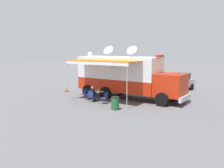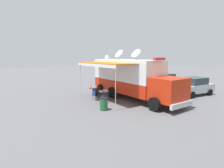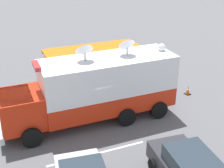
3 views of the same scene
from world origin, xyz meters
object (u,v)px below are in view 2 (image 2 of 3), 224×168
Objects in this scene: car_behind_truck at (194,86)px; car_far_corner at (163,81)px; traffic_cone at (91,86)px; folding_chair_at_table at (95,94)px; seated_responder at (97,93)px; folding_chair_beside_table at (95,92)px; folding_table at (103,92)px; command_truck at (132,77)px; water_bottle at (104,90)px; trash_bin at (104,104)px; folding_chair_spare_by_truck at (104,97)px.

car_behind_truck is 1.01× the size of car_far_corner.
folding_chair_at_table is at bearing 61.76° from traffic_cone.
car_far_corner reaches higher than seated_responder.
car_far_corner reaches higher than folding_chair_beside_table.
folding_chair_beside_table is at bearing -75.27° from folding_table.
folding_table is 5.37m from traffic_cone.
folding_chair_beside_table is at bearing 63.22° from traffic_cone.
folding_chair_beside_table is at bearing -125.02° from folding_chair_at_table.
folding_chair_at_table is (2.90, -1.57, -1.43)m from command_truck.
car_far_corner is at bearing 177.92° from folding_table.
folding_table is 0.23m from water_bottle.
folding_table is at bearing -124.67° from trash_bin.
water_bottle reaches higher than folding_table.
water_bottle is at bearing 114.93° from folding_chair_beside_table.
folding_chair_beside_table is 0.93m from seated_responder.
command_truck reaches higher than seated_responder.
water_bottle is at bearing -179.29° from folding_chair_at_table.
water_bottle is 0.05× the size of car_far_corner.
trash_bin is at bearing 68.29° from folding_chair_at_table.
car_behind_truck is 4.10m from car_far_corner.
folding_chair_beside_table is 9.67m from car_behind_truck.
water_bottle is 0.26× the size of folding_chair_at_table.
command_truck reaches higher than folding_chair_at_table.
seated_responder is (0.61, -0.02, -0.02)m from folding_table.
traffic_cone is (-2.49, -5.00, -0.37)m from seated_responder.
command_truck is 6.77m from traffic_cone.
trash_bin is 9.96m from car_behind_truck.
folding_chair_beside_table is (2.32, -2.39, -1.43)m from command_truck.
seated_responder is 5.60m from traffic_cone.
command_truck is at bearing 143.67° from folding_table.
folding_chair_at_table is at bearing -1.94° from folding_table.
folding_chair_at_table is at bearing 54.98° from folding_chair_beside_table.
water_bottle is at bearing -165.74° from folding_table.
car_far_corner is at bearing 177.62° from water_bottle.
seated_responder reaches higher than traffic_cone.
folding_chair_at_table is (0.95, 0.01, -0.32)m from water_bottle.
seated_responder is at bearing -2.05° from car_far_corner.
trash_bin is at bearing 53.61° from water_bottle.
trash_bin is (1.91, 2.76, -0.22)m from folding_table.
water_bottle is 0.26× the size of folding_chair_beside_table.
car_far_corner is (-6.57, -1.23, -1.07)m from command_truck.
seated_responder reaches higher than folding_table.
water_bottle is 0.79m from seated_responder.
car_far_corner reaches higher than folding_table.
folding_chair_beside_table is 0.96× the size of trash_bin.
trash_bin is 1.57× the size of traffic_cone.
folding_chair_spare_by_truck is at bearing -126.67° from trash_bin.
trash_bin is 0.21× the size of car_far_corner.
traffic_cone is 11.16m from car_behind_truck.
folding_table is 0.96× the size of folding_chair_at_table.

